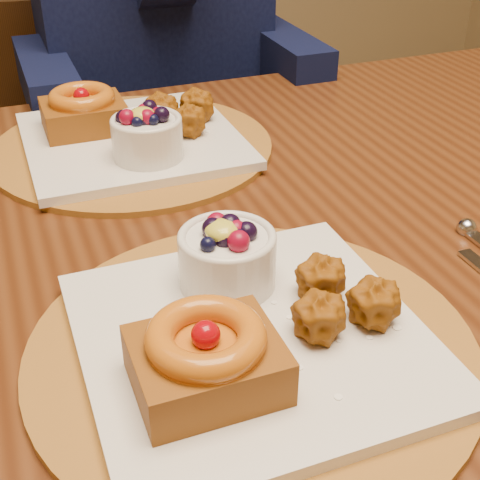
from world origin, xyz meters
name	(u,v)px	position (x,y,z in m)	size (l,w,h in m)	color
dining_table	(182,283)	(-0.10, 0.11, 0.68)	(1.60, 0.90, 0.76)	#3A1A0A
place_setting_near	(247,325)	(-0.11, -0.10, 0.78)	(0.38, 0.38, 0.09)	brown
place_setting_far	(130,134)	(-0.11, 0.33, 0.78)	(0.38, 0.38, 0.09)	brown
chair_far	(91,198)	(-0.12, 0.75, 0.47)	(0.45, 0.45, 0.85)	black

